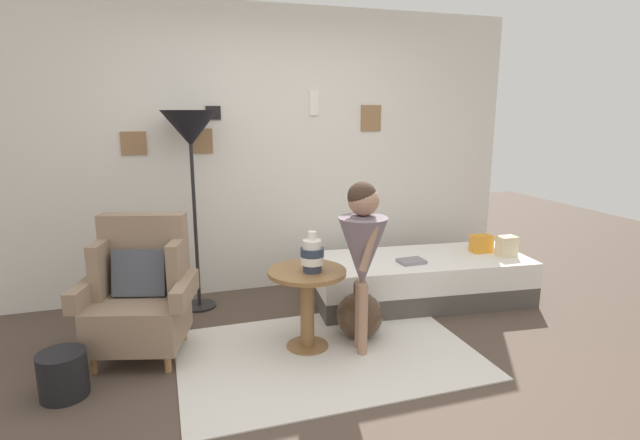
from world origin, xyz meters
TOP-DOWN VIEW (x-y plane):
  - ground_plane at (0.00, 0.00)m, footprint 12.00×12.00m
  - gallery_wall at (-0.00, 1.95)m, footprint 4.80×0.12m
  - rug at (0.03, 0.41)m, footprint 2.04×1.38m
  - armchair at (-1.19, 0.86)m, footprint 0.86×0.73m
  - daybed at (1.15, 1.14)m, footprint 1.97×0.99m
  - pillow_head at (1.90, 0.94)m, footprint 0.17×0.12m
  - pillow_mid at (1.77, 1.12)m, footprint 0.19×0.13m
  - side_table at (-0.07, 0.56)m, footprint 0.55×0.55m
  - vase_striped at (-0.05, 0.52)m, footprint 0.16×0.16m
  - floor_lamp at (-0.75, 1.58)m, footprint 0.46×0.46m
  - person_child at (0.27, 0.39)m, footprint 0.34×0.34m
  - book_on_daybed at (1.00, 1.02)m, footprint 0.23×0.17m
  - demijohn_near at (0.35, 0.60)m, footprint 0.35×0.35m
  - magazine_basket at (-1.64, 0.41)m, footprint 0.28×0.28m

SIDE VIEW (x-z plane):
  - ground_plane at x=0.00m, z-range 0.00..0.00m
  - rug at x=0.03m, z-range 0.00..0.01m
  - magazine_basket at x=-1.64m, z-range 0.00..0.28m
  - demijohn_near at x=0.35m, z-range -0.04..0.40m
  - daybed at x=1.15m, z-range 0.00..0.40m
  - book_on_daybed at x=1.00m, z-range 0.40..0.43m
  - side_table at x=-0.07m, z-range 0.12..0.71m
  - armchair at x=-1.19m, z-range -0.05..0.92m
  - pillow_mid at x=1.77m, z-range 0.40..0.56m
  - pillow_head at x=1.90m, z-range 0.40..0.58m
  - vase_striped at x=-0.05m, z-range 0.56..0.85m
  - person_child at x=0.27m, z-range 0.18..1.40m
  - gallery_wall at x=0.00m, z-range 0.00..2.60m
  - floor_lamp at x=-0.75m, z-range 0.64..2.33m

